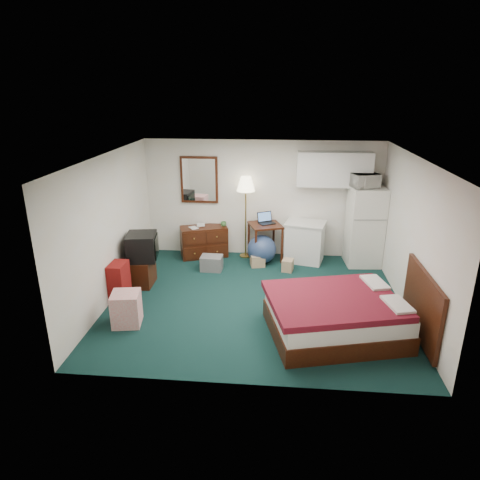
# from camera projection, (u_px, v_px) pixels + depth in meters

# --- Properties ---
(floor) EXTENTS (5.00, 4.50, 0.01)m
(floor) POSITION_uv_depth(u_px,v_px,m) (256.00, 300.00, 7.48)
(floor) COLOR black
(floor) RESTS_ON ground
(ceiling) EXTENTS (5.00, 4.50, 0.01)m
(ceiling) POSITION_uv_depth(u_px,v_px,m) (258.00, 157.00, 6.63)
(ceiling) COLOR beige
(ceiling) RESTS_ON walls
(walls) EXTENTS (5.01, 4.51, 2.50)m
(walls) POSITION_uv_depth(u_px,v_px,m) (256.00, 233.00, 7.05)
(walls) COLOR beige
(walls) RESTS_ON floor
(mirror) EXTENTS (0.80, 0.06, 1.00)m
(mirror) POSITION_uv_depth(u_px,v_px,m) (199.00, 180.00, 9.11)
(mirror) COLOR white
(mirror) RESTS_ON walls
(upper_cabinets) EXTENTS (1.50, 0.35, 0.70)m
(upper_cabinets) POSITION_uv_depth(u_px,v_px,m) (334.00, 169.00, 8.64)
(upper_cabinets) COLOR silver
(upper_cabinets) RESTS_ON walls
(headboard) EXTENTS (0.06, 1.56, 1.00)m
(headboard) POSITION_uv_depth(u_px,v_px,m) (422.00, 305.00, 6.18)
(headboard) COLOR black
(headboard) RESTS_ON walls
(dresser) EXTENTS (1.08, 0.75, 0.67)m
(dresser) POSITION_uv_depth(u_px,v_px,m) (204.00, 242.00, 9.33)
(dresser) COLOR black
(dresser) RESTS_ON floor
(floor_lamp) EXTENTS (0.44, 0.44, 1.77)m
(floor_lamp) POSITION_uv_depth(u_px,v_px,m) (246.00, 218.00, 9.13)
(floor_lamp) COLOR tan
(floor_lamp) RESTS_ON floor
(desk) EXTENTS (0.80, 0.80, 0.80)m
(desk) POSITION_uv_depth(u_px,v_px,m) (265.00, 242.00, 9.13)
(desk) COLOR black
(desk) RESTS_ON floor
(exercise_ball) EXTENTS (0.64, 0.64, 0.61)m
(exercise_ball) POSITION_uv_depth(u_px,v_px,m) (262.00, 249.00, 8.98)
(exercise_ball) COLOR navy
(exercise_ball) RESTS_ON floor
(kitchen_counter) EXTENTS (0.87, 0.74, 0.83)m
(kitchen_counter) POSITION_uv_depth(u_px,v_px,m) (305.00, 242.00, 9.05)
(kitchen_counter) COLOR silver
(kitchen_counter) RESTS_ON floor
(fridge) EXTENTS (0.72, 0.72, 1.64)m
(fridge) POSITION_uv_depth(u_px,v_px,m) (365.00, 226.00, 8.78)
(fridge) COLOR silver
(fridge) RESTS_ON floor
(bed) EXTENTS (2.19, 1.89, 0.61)m
(bed) POSITION_uv_depth(u_px,v_px,m) (335.00, 316.00, 6.37)
(bed) COLOR #500519
(bed) RESTS_ON floor
(tv_stand) EXTENTS (0.50, 0.54, 0.49)m
(tv_stand) POSITION_uv_depth(u_px,v_px,m) (140.00, 272.00, 8.01)
(tv_stand) COLOR black
(tv_stand) RESTS_ON floor
(suitcase) EXTENTS (0.28, 0.43, 0.69)m
(suitcase) POSITION_uv_depth(u_px,v_px,m) (119.00, 282.00, 7.38)
(suitcase) COLOR #5D1015
(suitcase) RESTS_ON floor
(retail_box) EXTENTS (0.49, 0.49, 0.53)m
(retail_box) POSITION_uv_depth(u_px,v_px,m) (126.00, 309.00, 6.65)
(retail_box) COLOR silver
(retail_box) RESTS_ON floor
(file_bin) EXTENTS (0.44, 0.34, 0.30)m
(file_bin) POSITION_uv_depth(u_px,v_px,m) (212.00, 263.00, 8.67)
(file_bin) COLOR slate
(file_bin) RESTS_ON floor
(cardboard_box_a) EXTENTS (0.33, 0.30, 0.24)m
(cardboard_box_a) POSITION_uv_depth(u_px,v_px,m) (258.00, 261.00, 8.87)
(cardboard_box_a) COLOR olive
(cardboard_box_a) RESTS_ON floor
(cardboard_box_b) EXTENTS (0.26, 0.28, 0.24)m
(cardboard_box_b) POSITION_uv_depth(u_px,v_px,m) (288.00, 265.00, 8.64)
(cardboard_box_b) COLOR olive
(cardboard_box_b) RESTS_ON floor
(laptop) EXTENTS (0.41, 0.39, 0.22)m
(laptop) POSITION_uv_depth(u_px,v_px,m) (267.00, 219.00, 8.99)
(laptop) COLOR black
(laptop) RESTS_ON desk
(crt_tv) EXTENTS (0.62, 0.66, 0.49)m
(crt_tv) POSITION_uv_depth(u_px,v_px,m) (142.00, 247.00, 7.88)
(crt_tv) COLOR black
(crt_tv) RESTS_ON tv_stand
(microwave) EXTENTS (0.57, 0.44, 0.34)m
(microwave) POSITION_uv_depth(u_px,v_px,m) (366.00, 179.00, 8.40)
(microwave) COLOR silver
(microwave) RESTS_ON fridge
(book_a) EXTENTS (0.13, 0.10, 0.21)m
(book_a) POSITION_uv_depth(u_px,v_px,m) (190.00, 224.00, 9.05)
(book_a) COLOR olive
(book_a) RESTS_ON dresser
(book_b) EXTENTS (0.17, 0.05, 0.23)m
(book_b) POSITION_uv_depth(u_px,v_px,m) (197.00, 220.00, 9.25)
(book_b) COLOR olive
(book_b) RESTS_ON dresser
(mug) EXTENTS (0.16, 0.15, 0.12)m
(mug) POSITION_uv_depth(u_px,v_px,m) (224.00, 223.00, 9.24)
(mug) COLOR #447B3D
(mug) RESTS_ON dresser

